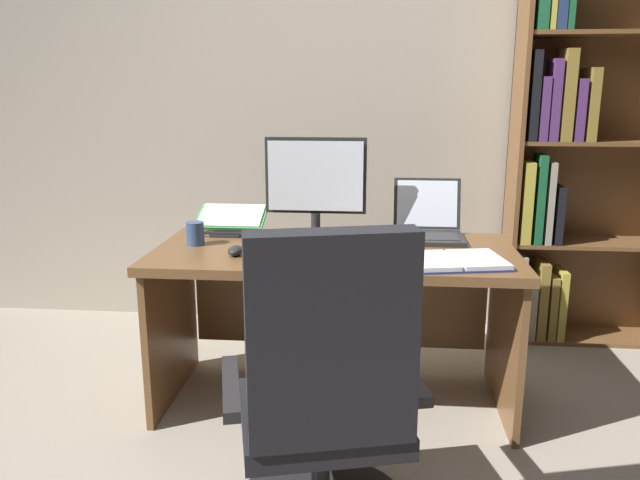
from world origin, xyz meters
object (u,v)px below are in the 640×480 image
object	(u,v)px
monitor	(316,187)
reading_stand_with_book	(231,219)
bookshelf	(574,153)
notepad	(371,248)
computer_mouse	(236,250)
laptop	(428,226)
office_chair	(325,415)
pen	(376,246)
desk	(336,287)
keyboard	(307,254)
open_binder	(453,261)
coffee_mug	(195,233)

from	to	relation	value
monitor	reading_stand_with_book	distance (m)	0.46
reading_stand_with_book	bookshelf	bearing A→B (deg)	18.01
reading_stand_with_book	notepad	xyz separation A→B (m)	(0.69, -0.29, -0.06)
bookshelf	monitor	size ratio (longest dim) A/B	4.76
monitor	computer_mouse	world-z (taller)	monitor
laptop	monitor	bearing A→B (deg)	-178.92
office_chair	computer_mouse	size ratio (longest dim) A/B	9.97
bookshelf	reading_stand_with_book	world-z (taller)	bookshelf
pen	computer_mouse	bearing A→B (deg)	-165.18
desk	notepad	size ratio (longest dim) A/B	7.48
desk	monitor	bearing A→B (deg)	122.46
bookshelf	keyboard	bearing A→B (deg)	-142.81
desk	open_binder	size ratio (longest dim) A/B	3.49
open_binder	pen	bearing A→B (deg)	135.44
desk	coffee_mug	distance (m)	0.67
laptop	coffee_mug	world-z (taller)	laptop
computer_mouse	bookshelf	bearing A→B (deg)	31.80
bookshelf	computer_mouse	xyz separation A→B (m)	(-1.64, -1.02, -0.32)
computer_mouse	notepad	xyz separation A→B (m)	(0.57, 0.15, -0.02)
office_chair	computer_mouse	bearing A→B (deg)	105.26
keyboard	reading_stand_with_book	bearing A→B (deg)	133.61
bookshelf	notepad	distance (m)	1.42
desk	pen	bearing A→B (deg)	-18.21
office_chair	notepad	bearing A→B (deg)	68.27
office_chair	computer_mouse	distance (m)	0.95
coffee_mug	office_chair	bearing A→B (deg)	-54.87
pen	monitor	bearing A→B (deg)	141.54
pen	desk	bearing A→B (deg)	161.79
desk	keyboard	distance (m)	0.32
office_chair	notepad	world-z (taller)	office_chair
desk	reading_stand_with_book	xyz separation A→B (m)	(-0.53, 0.23, 0.26)
bookshelf	notepad	xyz separation A→B (m)	(-1.07, -0.86, -0.34)
reading_stand_with_book	desk	bearing A→B (deg)	-23.50
reading_stand_with_book	open_binder	world-z (taller)	reading_stand_with_book
desk	laptop	world-z (taller)	laptop
bookshelf	notepad	world-z (taller)	bookshelf
pen	office_chair	bearing A→B (deg)	-98.61
monitor	laptop	bearing A→B (deg)	1.08
keyboard	computer_mouse	distance (m)	0.30
office_chair	monitor	bearing A→B (deg)	82.71
desk	reading_stand_with_book	distance (m)	0.63
monitor	keyboard	xyz separation A→B (m)	(0.00, -0.38, -0.22)
reading_stand_with_book	office_chair	bearing A→B (deg)	-65.20
laptop	bookshelf	bearing A→B (deg)	37.53
monitor	open_binder	world-z (taller)	monitor
monitor	notepad	bearing A→B (deg)	-40.50
coffee_mug	reading_stand_with_book	bearing A→B (deg)	71.61
keyboard	reading_stand_with_book	xyz separation A→B (m)	(-0.42, 0.44, 0.05)
desk	coffee_mug	bearing A→B (deg)	-174.94
coffee_mug	bookshelf	bearing A→B (deg)	24.81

